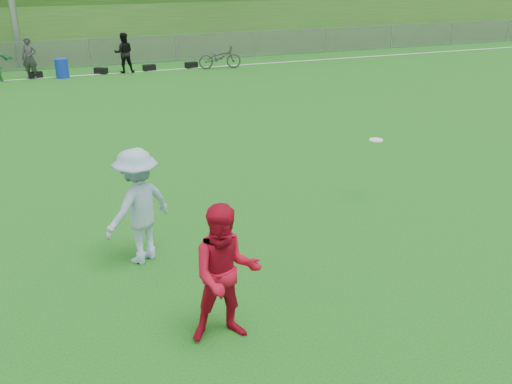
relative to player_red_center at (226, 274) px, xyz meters
name	(u,v)px	position (x,y,z in m)	size (l,w,h in m)	color
ground	(220,282)	(0.31, 1.35, -0.95)	(120.00, 120.00, 0.00)	#135912
sideline_far	(96,74)	(0.31, 19.35, -0.95)	(60.00, 0.10, 0.01)	white
fence	(90,52)	(0.31, 21.35, -0.30)	(58.00, 0.06, 1.30)	gray
berm	(71,12)	(0.31, 32.35, 0.55)	(120.00, 18.00, 3.00)	#235317
spectator_row	(12,59)	(-2.93, 19.35, -0.10)	(8.63, 0.72, 1.69)	red
gear_bags	(121,69)	(1.40, 19.45, -0.82)	(7.26, 0.56, 0.26)	black
player_red_center	(226,274)	(0.00, 0.00, 0.00)	(0.93, 0.72, 1.90)	#B40C24
player_blue	(138,206)	(-0.69, 2.48, 0.02)	(1.26, 0.72, 1.94)	#94B1CD
frisbee	(376,140)	(4.24, 3.37, 0.34)	(0.28, 0.28, 0.03)	silver
recycling_bin	(62,68)	(-1.06, 19.10, -0.55)	(0.53, 0.53, 0.80)	#1032B7
bicycle	(220,57)	(5.71, 18.82, -0.45)	(0.66, 1.90, 1.00)	#2F2E31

